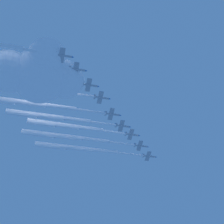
{
  "coord_description": "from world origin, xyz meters",
  "views": [
    {
      "loc": [
        -62.95,
        -164.88,
        45.36
      ],
      "look_at": [
        0.0,
        0.0,
        196.05
      ],
      "focal_mm": 63.35,
      "sensor_mm": 36.0,
      "label": 1
    }
  ],
  "objects": [
    {
      "name": "jet_port_outer",
      "position": [
        -53.81,
        -1.3,
        197.33
      ],
      "size": [
        73.78,
        16.9,
        4.29
      ],
      "color": "#9EA3AD"
    },
    {
      "name": "jet_port_inner",
      "position": [
        -19.99,
        32.14,
        195.23
      ],
      "size": [
        81.42,
        18.55,
        4.29
      ],
      "color": "#9EA3AD"
    },
    {
      "name": "jet_starboard_inner",
      "position": [
        -22.56,
        22.27,
        196.05
      ],
      "size": [
        70.47,
        15.84,
        4.36
      ],
      "color": "#9EA3AD"
    },
    {
      "name": "cloud_puff",
      "position": [
        -47.46,
        -14.17,
        198.28
      ],
      "size": [
        51.69,
        37.08,
        33.4
      ],
      "color": "white"
    },
    {
      "name": "jet_starboard_mid",
      "position": [
        -48.7,
        7.86,
        194.29
      ],
      "size": [
        80.83,
        18.55,
        4.31
      ],
      "color": "#9EA3AD"
    },
    {
      "name": "jet_port_mid",
      "position": [
        -34.79,
        15.35,
        194.26
      ],
      "size": [
        74.38,
        17.62,
        4.32
      ],
      "color": "#9EA3AD"
    },
    {
      "name": "jet_starboard_outer",
      "position": [
        -65.62,
        -9.39,
        196.53
      ],
      "size": [
        77.0,
        16.9,
        4.28
      ],
      "color": "#9EA3AD"
    },
    {
      "name": "jet_lead",
      "position": [
        -9.8,
        40.81,
        194.56
      ],
      "size": [
        80.69,
        19.44,
        4.26
      ],
      "color": "#9EA3AD"
    }
  ]
}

